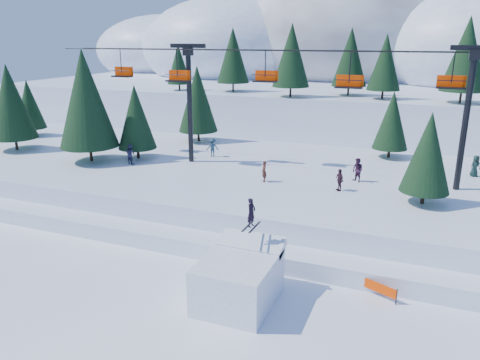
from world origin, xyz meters
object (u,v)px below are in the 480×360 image
at_px(jump_kicker, 239,278).
at_px(chairlift, 311,90).
at_px(banner_far, 365,268).
at_px(banner_near, 372,285).

height_order(jump_kicker, chairlift, chairlift).
xyz_separation_m(chairlift, banner_far, (6.24, -11.33, -8.78)).
distance_m(chairlift, banner_near, 17.31).
relative_size(jump_kicker, chairlift, 0.11).
bearing_deg(banner_far, chairlift, 118.87).
bearing_deg(chairlift, jump_kicker, -88.21).
bearing_deg(banner_far, banner_near, -70.70).
relative_size(chairlift, banner_near, 17.60).
height_order(banner_near, banner_far, same).
height_order(jump_kicker, banner_near, jump_kicker).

